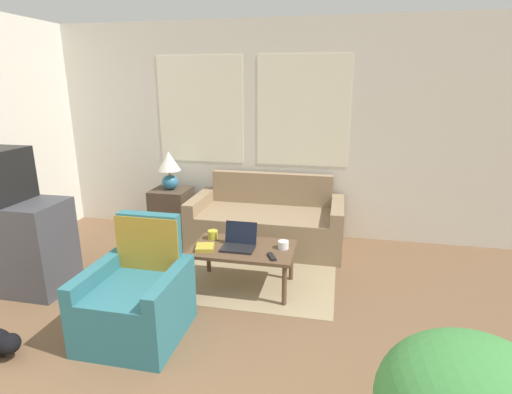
{
  "coord_description": "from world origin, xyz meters",
  "views": [
    {
      "loc": [
        1.02,
        -0.92,
        1.88
      ],
      "look_at": [
        0.21,
        2.93,
        0.75
      ],
      "focal_mm": 28.0,
      "sensor_mm": 36.0,
      "label": 1
    }
  ],
  "objects": [
    {
      "name": "cup_yellow",
      "position": [
        -0.15,
        2.56,
        0.45
      ],
      "size": [
        0.1,
        0.1,
        0.08
      ],
      "color": "gold",
      "rests_on": "coffee_table"
    },
    {
      "name": "tv_dresser",
      "position": [
        -1.95,
        1.98,
        0.43
      ],
      "size": [
        1.12,
        0.54,
        0.85
      ],
      "color": "#424247",
      "rests_on": "ground_plane"
    },
    {
      "name": "side_table",
      "position": [
        -1.05,
        3.62,
        0.29
      ],
      "size": [
        0.45,
        0.45,
        0.58
      ],
      "color": "#4C3D2D",
      "rests_on": "ground_plane"
    },
    {
      "name": "cup_navy",
      "position": [
        0.56,
        2.46,
        0.44
      ],
      "size": [
        0.1,
        0.1,
        0.07
      ],
      "color": "white",
      "rests_on": "coffee_table"
    },
    {
      "name": "book_red",
      "position": [
        -0.14,
        2.29,
        0.43
      ],
      "size": [
        0.2,
        0.2,
        0.04
      ],
      "color": "gold",
      "rests_on": "coffee_table"
    },
    {
      "name": "laptop",
      "position": [
        0.16,
        2.4,
        0.46
      ],
      "size": [
        0.3,
        0.26,
        0.22
      ],
      "color": "black",
      "rests_on": "coffee_table"
    },
    {
      "name": "couch",
      "position": [
        0.22,
        3.5,
        0.26
      ],
      "size": [
        1.77,
        0.85,
        0.81
      ],
      "color": "#937A5B",
      "rests_on": "ground_plane"
    },
    {
      "name": "coffee_table",
      "position": [
        0.19,
        2.41,
        0.36
      ],
      "size": [
        0.95,
        0.58,
        0.41
      ],
      "color": "brown",
      "rests_on": "ground_plane"
    },
    {
      "name": "rug",
      "position": [
        0.19,
        2.93,
        0.0
      ],
      "size": [
        1.71,
        1.86,
        0.01
      ],
      "color": "#9E8966",
      "rests_on": "ground_plane"
    },
    {
      "name": "table_lamp",
      "position": [
        -1.05,
        3.62,
        0.87
      ],
      "size": [
        0.28,
        0.28,
        0.48
      ],
      "color": "teal",
      "rests_on": "side_table"
    },
    {
      "name": "wall_back",
      "position": [
        -0.0,
        3.95,
        1.31
      ],
      "size": [
        6.13,
        0.06,
        2.6
      ],
      "color": "silver",
      "rests_on": "ground_plane"
    },
    {
      "name": "armchair",
      "position": [
        -0.43,
        1.55,
        0.27
      ],
      "size": [
        0.7,
        0.72,
        0.89
      ],
      "color": "#2D6B75",
      "rests_on": "ground_plane"
    },
    {
      "name": "tv_remote",
      "position": [
        0.49,
        2.24,
        0.42
      ],
      "size": [
        0.1,
        0.15,
        0.02
      ],
      "color": "black",
      "rests_on": "coffee_table"
    }
  ]
}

